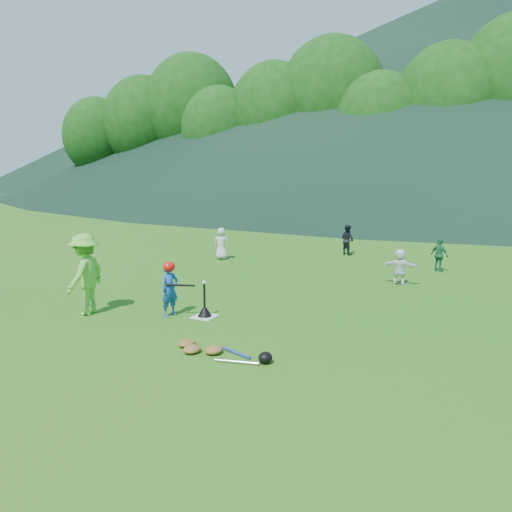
# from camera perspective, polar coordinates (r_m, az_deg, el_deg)

# --- Properties ---
(ground) EXTENTS (120.00, 120.00, 0.00)m
(ground) POSITION_cam_1_polar(r_m,az_deg,el_deg) (10.50, -5.87, -6.95)
(ground) COLOR #205F15
(ground) RESTS_ON ground
(home_plate) EXTENTS (0.45, 0.45, 0.02)m
(home_plate) POSITION_cam_1_polar(r_m,az_deg,el_deg) (10.50, -5.87, -6.90)
(home_plate) COLOR silver
(home_plate) RESTS_ON ground
(baseball) EXTENTS (0.08, 0.08, 0.08)m
(baseball) POSITION_cam_1_polar(r_m,az_deg,el_deg) (10.31, -5.95, -3.02)
(baseball) COLOR white
(baseball) RESTS_ON batting_tee
(batter_child) EXTENTS (0.38, 0.48, 1.13)m
(batter_child) POSITION_cam_1_polar(r_m,az_deg,el_deg) (10.53, -9.84, -3.81)
(batter_child) COLOR #164B99
(batter_child) RESTS_ON ground
(adult_coach) EXTENTS (0.83, 1.21, 1.72)m
(adult_coach) POSITION_cam_1_polar(r_m,az_deg,el_deg) (11.08, -18.93, -1.97)
(adult_coach) COLOR #5FC038
(adult_coach) RESTS_ON ground
(fielder_a) EXTENTS (0.61, 0.49, 1.09)m
(fielder_a) POSITION_cam_1_polar(r_m,az_deg,el_deg) (17.07, -3.98, 1.43)
(fielder_a) COLOR silver
(fielder_a) RESTS_ON ground
(fielder_b) EXTENTS (0.66, 0.62, 1.08)m
(fielder_b) POSITION_cam_1_polar(r_m,az_deg,el_deg) (18.28, 10.39, 1.84)
(fielder_b) COLOR black
(fielder_b) RESTS_ON ground
(fielder_c) EXTENTS (0.63, 0.52, 1.01)m
(fielder_c) POSITION_cam_1_polar(r_m,az_deg,el_deg) (15.90, 20.23, 0.08)
(fielder_c) COLOR #206C41
(fielder_c) RESTS_ON ground
(fielder_d) EXTENTS (0.93, 0.36, 0.98)m
(fielder_d) POSITION_cam_1_polar(r_m,az_deg,el_deg) (13.71, 16.13, -1.22)
(fielder_d) COLOR white
(fielder_d) RESTS_ON ground
(batting_tee) EXTENTS (0.30, 0.30, 0.68)m
(batting_tee) POSITION_cam_1_polar(r_m,az_deg,el_deg) (10.46, -5.89, -6.27)
(batting_tee) COLOR black
(batting_tee) RESTS_ON home_plate
(batter_gear) EXTENTS (0.73, 0.26, 0.49)m
(batter_gear) POSITION_cam_1_polar(r_m,az_deg,el_deg) (10.41, -9.82, -1.38)
(batter_gear) COLOR red
(batter_gear) RESTS_ON ground
(equipment_pile) EXTENTS (1.80, 0.60, 0.19)m
(equipment_pile) POSITION_cam_1_polar(r_m,az_deg,el_deg) (8.45, -4.89, -10.66)
(equipment_pile) COLOR olive
(equipment_pile) RESTS_ON ground
(outfield_fence) EXTENTS (70.07, 0.08, 1.33)m
(outfield_fence) POSITION_cam_1_polar(r_m,az_deg,el_deg) (37.03, 17.17, 5.74)
(outfield_fence) COLOR gray
(outfield_fence) RESTS_ON ground
(tree_line) EXTENTS (70.04, 11.40, 14.82)m
(tree_line) POSITION_cam_1_polar(r_m,az_deg,el_deg) (43.03, 19.14, 16.17)
(tree_line) COLOR #382314
(tree_line) RESTS_ON ground
(distant_hills) EXTENTS (155.00, 140.00, 32.00)m
(distant_hills) POSITION_cam_1_polar(r_m,az_deg,el_deg) (92.10, 17.79, 16.78)
(distant_hills) COLOR black
(distant_hills) RESTS_ON ground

